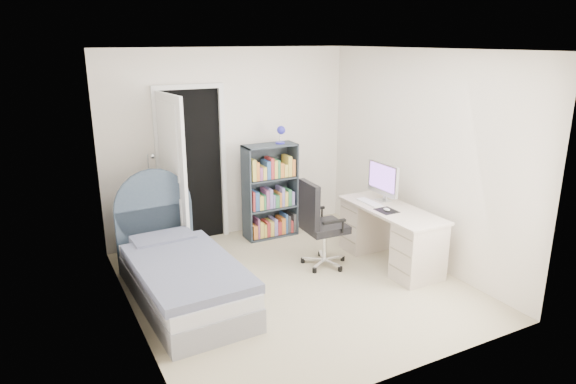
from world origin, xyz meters
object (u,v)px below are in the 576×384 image
nightstand (160,228)px  floor_lamp (154,212)px  desk (390,233)px  bed (181,274)px  office_chair (319,220)px  bookcase (271,195)px

nightstand → floor_lamp: floor_lamp is taller
nightstand → desk: size_ratio=0.38×
bed → nightstand: bed is taller
nightstand → office_chair: size_ratio=0.52×
desk → office_chair: size_ratio=1.36×
bed → desk: size_ratio=1.39×
office_chair → floor_lamp: bearing=139.9°
bed → floor_lamp: floor_lamp is taller
floor_lamp → desk: bearing=-34.6°
floor_lamp → office_chair: (1.59, -1.34, 0.05)m
bookcase → office_chair: 1.15m
floor_lamp → nightstand: bearing=-77.1°
bed → office_chair: (1.66, 0.02, 0.30)m
bed → desk: bearing=-6.8°
nightstand → office_chair: (1.56, -1.19, 0.22)m
bookcase → desk: size_ratio=1.06×
office_chair → desk: bearing=-21.0°
floor_lamp → bookcase: bookcase is taller
bookcase → desk: 1.71m
nightstand → floor_lamp: (-0.03, 0.15, 0.16)m
bed → bookcase: size_ratio=1.31×
floor_lamp → bookcase: (1.53, -0.20, 0.07)m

